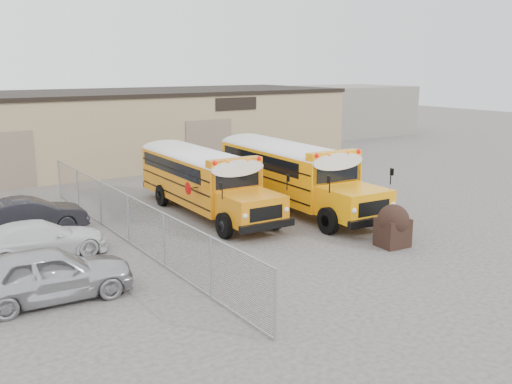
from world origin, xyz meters
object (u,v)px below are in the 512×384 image
school_bus_left (153,158)px  car_dark (30,216)px  tarp_bundle (393,225)px  car_silver (49,274)px  car_white (40,240)px  school_bus_right (228,152)px

school_bus_left → car_dark: bearing=-145.7°
school_bus_left → tarp_bundle: 14.14m
tarp_bundle → car_silver: size_ratio=0.34×
school_bus_left → car_white: 11.26m
car_silver → car_dark: bearing=-4.7°
tarp_bundle → car_dark: (-10.26, 8.85, -0.10)m
school_bus_right → car_silver: size_ratio=2.30×
school_bus_left → car_silver: bearing=-124.8°
tarp_bundle → school_bus_right: bearing=86.1°
school_bus_left → school_bus_right: 4.02m
tarp_bundle → car_dark: 13.55m
tarp_bundle → car_white: (-10.68, 5.61, -0.15)m
car_silver → car_dark: (1.07, 7.01, -0.08)m
school_bus_right → car_white: size_ratio=2.35×
school_bus_right → car_dark: bearing=-161.0°
school_bus_right → car_white: bearing=-148.5°
tarp_bundle → car_white: size_ratio=0.35×
car_white → school_bus_left: bearing=-42.4°
school_bus_right → tarp_bundle: school_bus_right is taller
school_bus_left → car_silver: school_bus_left is taller
car_white → car_dark: bearing=-6.6°
school_bus_left → car_silver: (-8.32, -11.95, -0.85)m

